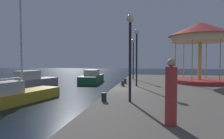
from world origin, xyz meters
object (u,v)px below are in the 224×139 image
object	(u,v)px
carousel	(200,38)
motorboat_green	(92,78)
bollard_center	(123,83)
person_near_carousel	(171,94)
motorboat_grey	(33,82)
lamp_post_far_end	(133,51)
sailboat_yellow	(6,96)
lamp_post_mid_promenade	(137,47)
bollard_north	(104,97)
bollard_south	(125,81)
lamp_post_near_edge	(130,42)

from	to	relation	value
carousel	motorboat_green	bearing A→B (deg)	153.89
bollard_center	person_near_carousel	distance (m)	8.98
motorboat_grey	lamp_post_far_end	distance (m)	10.46
sailboat_yellow	motorboat_green	world-z (taller)	sailboat_yellow
bollard_center	person_near_carousel	bearing A→B (deg)	-74.09
lamp_post_mid_promenade	bollard_center	size ratio (longest dim) A/B	10.59
bollard_north	carousel	bearing A→B (deg)	54.11
bollard_south	person_near_carousel	distance (m)	10.72
bollard_south	lamp_post_far_end	bearing A→B (deg)	84.38
motorboat_green	carousel	distance (m)	13.08
motorboat_grey	bollard_center	size ratio (longest dim) A/B	12.61
lamp_post_near_edge	bollard_south	xyz separation A→B (m)	(-1.04, 7.38, -2.54)
lamp_post_mid_promenade	bollard_south	distance (m)	3.35
sailboat_yellow	lamp_post_mid_promenade	bearing A→B (deg)	30.05
sailboat_yellow	carousel	world-z (taller)	sailboat_yellow
lamp_post_far_end	person_near_carousel	xyz separation A→B (m)	(2.08, -14.44, -1.99)
sailboat_yellow	lamp_post_mid_promenade	distance (m)	9.25
person_near_carousel	lamp_post_near_edge	bearing A→B (deg)	115.49
bollard_north	bollard_south	world-z (taller)	same
bollard_center	person_near_carousel	size ratio (longest dim) A/B	0.21
bollard_center	lamp_post_mid_promenade	bearing A→B (deg)	7.09
motorboat_grey	bollard_center	xyz separation A→B (m)	(9.14, -2.71, 0.33)
lamp_post_near_edge	bollard_center	world-z (taller)	lamp_post_near_edge
person_near_carousel	lamp_post_far_end	bearing A→B (deg)	98.21
motorboat_grey	lamp_post_mid_promenade	distance (m)	10.91
motorboat_grey	bollard_south	distance (m)	9.17
carousel	lamp_post_far_end	world-z (taller)	carousel
motorboat_grey	person_near_carousel	xyz separation A→B (m)	(11.60, -11.32, 1.04)
motorboat_grey	bollard_north	size ratio (longest dim) A/B	12.61
carousel	bollard_south	xyz separation A→B (m)	(-6.26, -1.36, -3.65)
lamp_post_far_end	bollard_south	bearing A→B (deg)	-95.62
carousel	bollard_north	world-z (taller)	carousel
sailboat_yellow	person_near_carousel	distance (m)	10.04
bollard_south	lamp_post_near_edge	bearing A→B (deg)	-81.99
motorboat_grey	bollard_center	distance (m)	9.54
lamp_post_mid_promenade	bollard_center	world-z (taller)	lamp_post_mid_promenade
person_near_carousel	motorboat_green	bearing A→B (deg)	113.20
sailboat_yellow	lamp_post_mid_promenade	xyz separation A→B (m)	(7.53, 4.35, 3.14)
lamp_post_mid_promenade	bollard_north	xyz separation A→B (m)	(-1.20, -5.82, -2.70)
sailboat_yellow	carousel	size ratio (longest dim) A/B	1.43
sailboat_yellow	person_near_carousel	xyz separation A→B (m)	(8.97, -4.38, 1.15)
carousel	bollard_south	bearing A→B (deg)	-167.72
sailboat_yellow	bollard_south	size ratio (longest dim) A/B	18.91
carousel	person_near_carousel	bearing A→B (deg)	-107.80
sailboat_yellow	motorboat_green	distance (m)	12.96
carousel	bollard_north	size ratio (longest dim) A/B	13.24
lamp_post_mid_promenade	motorboat_grey	bearing A→B (deg)	165.71
lamp_post_near_edge	lamp_post_far_end	bearing A→B (deg)	93.22
lamp_post_near_edge	person_near_carousel	size ratio (longest dim) A/B	2.06
lamp_post_mid_promenade	lamp_post_far_end	xyz separation A→B (m)	(-0.65, 5.71, -0.00)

